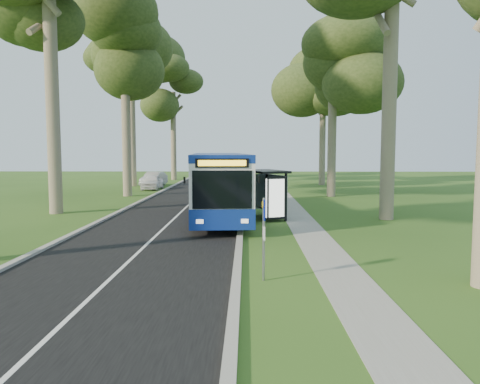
% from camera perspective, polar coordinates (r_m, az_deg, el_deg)
% --- Properties ---
extents(ground, '(120.00, 120.00, 0.00)m').
position_cam_1_polar(ground, '(18.43, -0.05, -6.04)').
color(ground, '#2D4F18').
rests_on(ground, ground).
extents(road, '(7.00, 100.00, 0.02)m').
position_cam_1_polar(road, '(28.55, -6.78, -2.06)').
color(road, black).
rests_on(road, ground).
extents(kerb_east, '(0.25, 100.00, 0.12)m').
position_cam_1_polar(kerb_east, '(28.30, 0.26, -1.99)').
color(kerb_east, '#9E9B93').
rests_on(kerb_east, ground).
extents(kerb_west, '(0.25, 100.00, 0.12)m').
position_cam_1_polar(kerb_west, '(29.22, -13.61, -1.91)').
color(kerb_west, '#9E9B93').
rests_on(kerb_west, ground).
extents(centre_line, '(0.12, 100.00, 0.00)m').
position_cam_1_polar(centre_line, '(28.55, -6.79, -2.04)').
color(centre_line, white).
rests_on(centre_line, road).
extents(footpath, '(1.50, 100.00, 0.02)m').
position_cam_1_polar(footpath, '(28.43, 6.32, -2.09)').
color(footpath, gray).
rests_on(footpath, ground).
extents(bus, '(3.67, 12.91, 3.38)m').
position_cam_1_polar(bus, '(24.88, -2.58, 0.93)').
color(bus, white).
rests_on(bus, ground).
extents(bus_stop_sign, '(0.09, 0.32, 2.28)m').
position_cam_1_polar(bus_stop_sign, '(12.76, 2.92, -4.50)').
color(bus_stop_sign, gray).
rests_on(bus_stop_sign, ground).
extents(bus_shelter, '(2.54, 3.32, 2.53)m').
position_cam_1_polar(bus_shelter, '(23.99, 3.47, 0.84)').
color(bus_shelter, black).
rests_on(bus_shelter, ground).
extents(litter_bin, '(0.57, 0.57, 0.99)m').
position_cam_1_polar(litter_bin, '(26.48, 3.69, -1.53)').
color(litter_bin, black).
rests_on(litter_bin, ground).
extents(car_white, '(1.61, 3.95, 1.34)m').
position_cam_1_polar(car_white, '(43.24, -10.62, 1.20)').
color(car_white, white).
rests_on(car_white, ground).
extents(car_silver, '(2.13, 4.44, 1.40)m').
position_cam_1_polar(car_silver, '(47.08, -10.47, 1.56)').
color(car_silver, '#B2B6BB').
rests_on(car_silver, ground).
extents(tree_west_c, '(5.20, 5.20, 15.41)m').
position_cam_1_polar(tree_west_c, '(38.07, -13.91, 16.88)').
color(tree_west_c, '#7A6B56').
rests_on(tree_west_c, ground).
extents(tree_west_d, '(5.20, 5.20, 16.04)m').
position_cam_1_polar(tree_west_d, '(48.16, -13.18, 14.93)').
color(tree_west_d, '#7A6B56').
rests_on(tree_west_d, ground).
extents(tree_west_e, '(5.20, 5.20, 14.29)m').
position_cam_1_polar(tree_west_e, '(57.19, -8.19, 12.14)').
color(tree_west_e, '#7A6B56').
rests_on(tree_west_e, ground).
extents(tree_east_c, '(5.20, 5.20, 14.25)m').
position_cam_1_polar(tree_east_c, '(37.32, 11.32, 15.84)').
color(tree_east_c, '#7A6B56').
rests_on(tree_east_c, ground).
extents(tree_east_d, '(5.20, 5.20, 13.13)m').
position_cam_1_polar(tree_east_d, '(49.08, 10.11, 12.29)').
color(tree_east_d, '#7A6B56').
rests_on(tree_east_d, ground).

